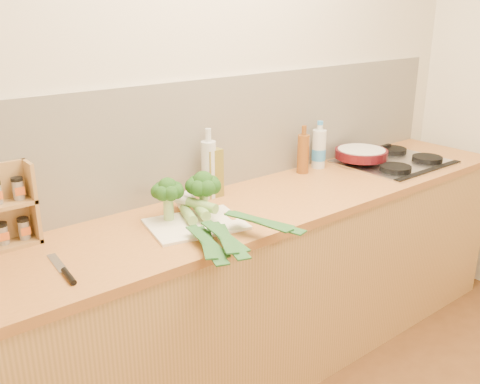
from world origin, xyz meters
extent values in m
plane|color=beige|center=(0.00, 1.50, 1.30)|extent=(3.50, 0.00, 3.50)
cube|color=silver|center=(0.00, 1.49, 1.17)|extent=(3.20, 0.02, 0.54)
cube|color=tan|center=(0.00, 1.20, 0.43)|extent=(3.20, 0.60, 0.86)
cube|color=#BB7537|center=(0.00, 1.20, 0.88)|extent=(3.20, 0.62, 0.04)
cube|color=silver|center=(1.02, 1.20, 0.91)|extent=(0.58, 0.50, 0.01)
cube|color=black|center=(1.02, 0.97, 0.91)|extent=(0.58, 0.04, 0.01)
cylinder|color=black|center=(0.87, 1.08, 0.93)|extent=(0.17, 0.17, 0.03)
cylinder|color=black|center=(1.17, 1.08, 0.93)|extent=(0.17, 0.17, 0.03)
cylinder|color=black|center=(0.87, 1.32, 0.93)|extent=(0.17, 0.17, 0.03)
cylinder|color=black|center=(1.17, 1.32, 0.93)|extent=(0.17, 0.17, 0.03)
cube|color=white|center=(-0.38, 1.16, 0.91)|extent=(0.43, 0.36, 0.01)
cylinder|color=#98C170|center=(-0.45, 1.26, 0.96)|extent=(0.04, 0.04, 0.09)
sphere|color=#1A3B10|center=(-0.45, 1.26, 1.05)|extent=(0.08, 0.08, 0.08)
sphere|color=#1A3B10|center=(-0.41, 1.26, 1.04)|extent=(0.06, 0.06, 0.06)
sphere|color=#1A3B10|center=(-0.42, 1.29, 1.04)|extent=(0.06, 0.06, 0.06)
sphere|color=#1A3B10|center=(-0.46, 1.30, 1.04)|extent=(0.06, 0.06, 0.06)
sphere|color=#1A3B10|center=(-0.48, 1.27, 1.04)|extent=(0.06, 0.06, 0.06)
sphere|color=#1A3B10|center=(-0.48, 1.24, 1.04)|extent=(0.06, 0.06, 0.06)
sphere|color=#1A3B10|center=(-0.46, 1.22, 1.04)|extent=(0.06, 0.06, 0.06)
sphere|color=#1A3B10|center=(-0.42, 1.23, 1.04)|extent=(0.06, 0.06, 0.06)
cylinder|color=#98C170|center=(-0.29, 1.23, 0.95)|extent=(0.04, 0.04, 0.08)
sphere|color=#1A3B10|center=(-0.29, 1.23, 1.05)|extent=(0.09, 0.09, 0.09)
sphere|color=#1A3B10|center=(-0.24, 1.23, 1.04)|extent=(0.07, 0.07, 0.07)
sphere|color=#1A3B10|center=(-0.26, 1.26, 1.04)|extent=(0.07, 0.07, 0.07)
sphere|color=#1A3B10|center=(-0.30, 1.27, 1.04)|extent=(0.07, 0.07, 0.07)
sphere|color=#1A3B10|center=(-0.33, 1.25, 1.04)|extent=(0.07, 0.07, 0.07)
sphere|color=#1A3B10|center=(-0.33, 1.21, 1.04)|extent=(0.07, 0.07, 0.07)
sphere|color=#1A3B10|center=(-0.30, 1.19, 1.04)|extent=(0.07, 0.07, 0.07)
sphere|color=#1A3B10|center=(-0.26, 1.20, 1.04)|extent=(0.07, 0.07, 0.07)
cylinder|color=white|center=(-0.34, 1.33, 0.93)|extent=(0.08, 0.13, 0.04)
cylinder|color=#76A351|center=(-0.38, 1.21, 0.93)|extent=(0.09, 0.16, 0.04)
cube|color=#17431C|center=(-0.48, 0.92, 0.93)|extent=(0.19, 0.28, 0.02)
cube|color=#17431C|center=(-0.49, 0.90, 0.94)|extent=(0.16, 0.34, 0.01)
cube|color=#17431C|center=(-0.48, 0.93, 0.94)|extent=(0.09, 0.28, 0.02)
cylinder|color=white|center=(-0.30, 1.31, 0.95)|extent=(0.08, 0.13, 0.04)
cylinder|color=#76A351|center=(-0.34, 1.18, 0.95)|extent=(0.09, 0.16, 0.04)
cube|color=#17431C|center=(-0.43, 0.89, 0.95)|extent=(0.18, 0.29, 0.02)
cube|color=#17431C|center=(-0.44, 0.87, 0.95)|extent=(0.15, 0.34, 0.01)
cube|color=#17431C|center=(-0.43, 0.90, 0.96)|extent=(0.07, 0.28, 0.02)
cylinder|color=white|center=(-0.36, 1.30, 0.97)|extent=(0.07, 0.13, 0.04)
cylinder|color=#76A351|center=(-0.33, 1.18, 0.97)|extent=(0.08, 0.16, 0.04)
cube|color=#17431C|center=(-0.26, 0.89, 0.97)|extent=(0.07, 0.30, 0.02)
cube|color=#17431C|center=(-0.25, 0.87, 0.97)|extent=(0.13, 0.34, 0.01)
cube|color=#17431C|center=(-0.26, 0.90, 0.97)|extent=(0.16, 0.27, 0.02)
cube|color=silver|center=(-0.96, 1.18, 0.90)|extent=(0.05, 0.17, 0.00)
cylinder|color=black|center=(-0.97, 1.05, 0.91)|extent=(0.03, 0.11, 0.02)
cylinder|color=#460B11|center=(0.85, 1.30, 0.96)|extent=(0.30, 0.30, 0.05)
cylinder|color=beige|center=(0.85, 1.30, 0.99)|extent=(0.26, 0.26, 0.00)
cube|color=black|center=(1.06, 1.31, 0.96)|extent=(0.15, 0.03, 0.02)
cube|color=#A07144|center=(-1.06, 1.43, 0.91)|extent=(0.26, 0.11, 0.02)
cube|color=#A07144|center=(-0.94, 1.43, 1.06)|extent=(0.01, 0.11, 0.32)
cylinder|color=gray|center=(-1.06, 1.43, 0.95)|extent=(0.04, 0.04, 0.07)
cylinder|color=gray|center=(-0.98, 1.43, 0.95)|extent=(0.04, 0.04, 0.07)
cylinder|color=gray|center=(-0.98, 1.43, 1.11)|extent=(0.04, 0.04, 0.07)
cube|color=olive|center=(-0.11, 1.39, 1.02)|extent=(0.08, 0.05, 0.23)
cylinder|color=olive|center=(-0.11, 1.39, 1.15)|extent=(0.02, 0.02, 0.03)
cylinder|color=silver|center=(-0.14, 1.40, 1.03)|extent=(0.07, 0.07, 0.27)
cylinder|color=silver|center=(-0.14, 1.40, 1.20)|extent=(0.03, 0.03, 0.06)
cylinder|color=brown|center=(0.48, 1.40, 1.00)|extent=(0.06, 0.06, 0.21)
cylinder|color=brown|center=(0.48, 1.40, 1.13)|extent=(0.03, 0.03, 0.05)
cylinder|color=silver|center=(0.62, 1.41, 1.01)|extent=(0.08, 0.08, 0.21)
cylinder|color=silver|center=(0.62, 1.41, 1.13)|extent=(0.03, 0.03, 0.03)
cylinder|color=#3889D2|center=(0.62, 1.41, 0.97)|extent=(0.08, 0.08, 0.06)
camera|label=1|loc=(-1.51, -0.54, 1.77)|focal=40.00mm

